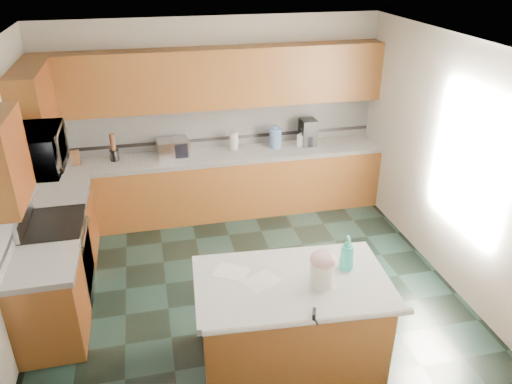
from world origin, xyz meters
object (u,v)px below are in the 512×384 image
object	(u,v)px
knife_block	(76,158)
toaster_oven	(173,148)
treat_jar	(322,273)
soap_bottle_island	(347,253)
island_base	(290,324)
coffee_maker	(308,132)
island_top	(292,283)

from	to	relation	value
knife_block	toaster_oven	bearing A→B (deg)	-6.28
treat_jar	soap_bottle_island	xyz separation A→B (m)	(0.29, 0.16, 0.06)
island_base	knife_block	xyz separation A→B (m)	(-2.05, 3.04, 0.59)
island_base	toaster_oven	bearing A→B (deg)	108.67
soap_bottle_island	toaster_oven	size ratio (longest dim) A/B	0.80
coffee_maker	toaster_oven	bearing A→B (deg)	178.64
coffee_maker	knife_block	bearing A→B (deg)	178.28
toaster_oven	coffee_maker	size ratio (longest dim) A/B	1.12
soap_bottle_island	toaster_oven	xyz separation A→B (m)	(-1.30, 2.98, -0.05)
island_top	soap_bottle_island	world-z (taller)	soap_bottle_island
island_top	coffee_maker	distance (m)	3.28
knife_block	coffee_maker	xyz separation A→B (m)	(3.19, 0.03, 0.09)
soap_bottle_island	coffee_maker	world-z (taller)	coffee_maker
treat_jar	coffee_maker	xyz separation A→B (m)	(0.91, 3.17, 0.08)
island_top	treat_jar	bearing A→B (deg)	-19.69
island_top	coffee_maker	world-z (taller)	coffee_maker
island_base	coffee_maker	world-z (taller)	coffee_maker
treat_jar	soap_bottle_island	distance (m)	0.33
knife_block	coffee_maker	bearing A→B (deg)	-5.74
soap_bottle_island	coffee_maker	bearing A→B (deg)	89.75
soap_bottle_island	knife_block	xyz separation A→B (m)	(-2.57, 2.98, -0.07)
island_base	toaster_oven	xyz separation A→B (m)	(-0.79, 3.04, 0.61)
knife_block	toaster_oven	distance (m)	1.26
island_base	treat_jar	distance (m)	0.65
island_top	island_base	bearing A→B (deg)	0.00
knife_block	island_base	bearing A→B (deg)	-62.29
toaster_oven	soap_bottle_island	bearing A→B (deg)	-71.39
island_base	knife_block	size ratio (longest dim) A/B	8.05
island_base	island_top	xyz separation A→B (m)	(0.00, 0.00, 0.46)
soap_bottle_island	treat_jar	bearing A→B (deg)	-139.36
knife_block	soap_bottle_island	bearing A→B (deg)	-55.58
island_base	treat_jar	xyz separation A→B (m)	(0.23, -0.10, 0.60)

